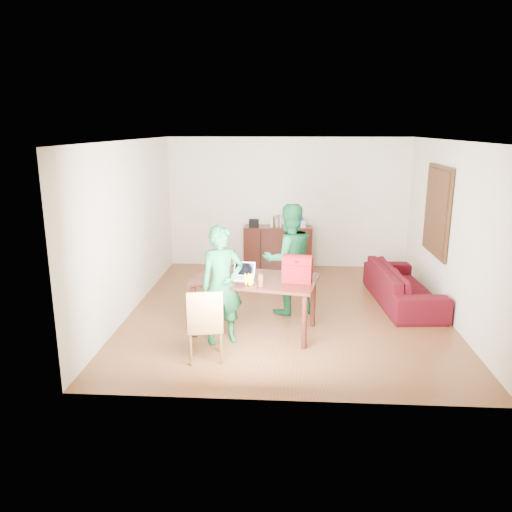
# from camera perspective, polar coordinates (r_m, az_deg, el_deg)

# --- Properties ---
(room) EXTENTS (5.20, 5.70, 2.90)m
(room) POSITION_cam_1_polar(r_m,az_deg,el_deg) (7.92, 3.75, 2.95)
(room) COLOR #432010
(room) RESTS_ON ground
(table) EXTENTS (1.88, 1.28, 0.81)m
(table) POSITION_cam_1_polar(r_m,az_deg,el_deg) (7.13, -0.10, -3.36)
(table) COLOR black
(table) RESTS_ON ground
(chair) EXTENTS (0.51, 0.49, 0.97)m
(chair) POSITION_cam_1_polar(r_m,az_deg,el_deg) (6.46, -5.78, -9.40)
(chair) COLOR brown
(chair) RESTS_ON ground
(person_near) EXTENTS (0.70, 0.59, 1.64)m
(person_near) POSITION_cam_1_polar(r_m,az_deg,el_deg) (6.78, -3.90, -3.34)
(person_near) COLOR #115026
(person_near) RESTS_ON ground
(person_far) EXTENTS (1.03, 0.92, 1.76)m
(person_far) POSITION_cam_1_polar(r_m,az_deg,el_deg) (7.86, 3.76, -0.36)
(person_far) COLOR #125229
(person_far) RESTS_ON ground
(laptop) EXTENTS (0.33, 0.25, 0.22)m
(laptop) POSITION_cam_1_polar(r_m,az_deg,el_deg) (7.04, -1.55, -2.33)
(laptop) COLOR white
(laptop) RESTS_ON table
(bananas) EXTENTS (0.20, 0.15, 0.06)m
(bananas) POSITION_cam_1_polar(r_m,az_deg,el_deg) (6.78, -0.82, -3.11)
(bananas) COLOR yellow
(bananas) RESTS_ON table
(bottle) EXTENTS (0.07, 0.07, 0.20)m
(bottle) POSITION_cam_1_polar(r_m,az_deg,el_deg) (6.71, 0.55, -2.68)
(bottle) COLOR #552513
(bottle) RESTS_ON table
(red_bag) EXTENTS (0.44, 0.29, 0.30)m
(red_bag) POSITION_cam_1_polar(r_m,az_deg,el_deg) (6.94, 4.74, -1.72)
(red_bag) COLOR #6F0707
(red_bag) RESTS_ON table
(sofa) EXTENTS (1.02, 2.21, 0.63)m
(sofa) POSITION_cam_1_polar(r_m,az_deg,el_deg) (8.76, 16.45, -3.23)
(sofa) COLOR #390709
(sofa) RESTS_ON ground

